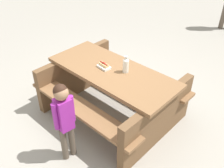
{
  "coord_description": "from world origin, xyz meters",
  "views": [
    {
      "loc": [
        -1.79,
        2.21,
        2.52
      ],
      "look_at": [
        0.0,
        0.0,
        0.52
      ],
      "focal_mm": 40.58,
      "sensor_mm": 36.0,
      "label": 1
    }
  ],
  "objects_px": {
    "picnic_table": "(112,89)",
    "child_in_coat": "(64,114)",
    "soda_bottle": "(126,65)",
    "hotdog_tray": "(104,66)"
  },
  "relations": [
    {
      "from": "picnic_table",
      "to": "hotdog_tray",
      "type": "height_order",
      "value": "hotdog_tray"
    },
    {
      "from": "picnic_table",
      "to": "hotdog_tray",
      "type": "distance_m",
      "value": 0.36
    },
    {
      "from": "soda_bottle",
      "to": "hotdog_tray",
      "type": "bearing_deg",
      "value": 19.43
    },
    {
      "from": "picnic_table",
      "to": "child_in_coat",
      "type": "bearing_deg",
      "value": 95.31
    },
    {
      "from": "picnic_table",
      "to": "child_in_coat",
      "type": "xyz_separation_m",
      "value": [
        -0.09,
        0.94,
        0.23
      ]
    },
    {
      "from": "hotdog_tray",
      "to": "child_in_coat",
      "type": "xyz_separation_m",
      "value": [
        -0.21,
        0.91,
        -0.11
      ]
    },
    {
      "from": "child_in_coat",
      "to": "hotdog_tray",
      "type": "bearing_deg",
      "value": -77.25
    },
    {
      "from": "soda_bottle",
      "to": "child_in_coat",
      "type": "xyz_separation_m",
      "value": [
        0.08,
        1.02,
        -0.18
      ]
    },
    {
      "from": "picnic_table",
      "to": "hotdog_tray",
      "type": "bearing_deg",
      "value": 11.5
    },
    {
      "from": "hotdog_tray",
      "to": "child_in_coat",
      "type": "distance_m",
      "value": 0.94
    }
  ]
}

